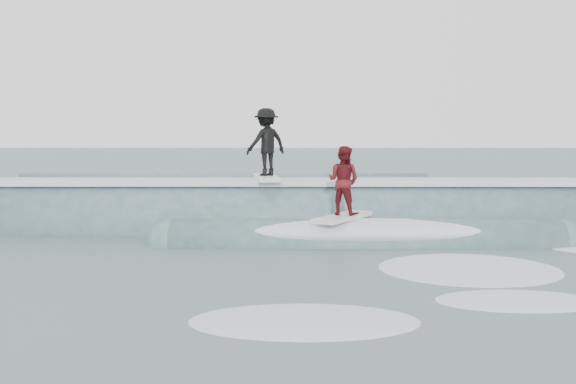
{
  "coord_description": "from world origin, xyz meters",
  "views": [
    {
      "loc": [
        0.07,
        -12.44,
        2.66
      ],
      "look_at": [
        0.0,
        3.44,
        1.1
      ],
      "focal_mm": 40.0,
      "sensor_mm": 36.0,
      "label": 1
    }
  ],
  "objects": [
    {
      "name": "breaking_wave",
      "position": [
        0.23,
        4.16,
        0.03
      ],
      "size": [
        22.98,
        4.05,
        2.54
      ],
      "color": "#36585C",
      "rests_on": "ground"
    },
    {
      "name": "surfer_black",
      "position": [
        -0.58,
        4.44,
        2.25
      ],
      "size": [
        1.32,
        2.06,
        1.87
      ],
      "color": "silver",
      "rests_on": "ground"
    },
    {
      "name": "far_swells",
      "position": [
        -1.72,
        17.65,
        0.0
      ],
      "size": [
        37.07,
        8.65,
        0.8
      ],
      "color": "#36585C",
      "rests_on": "ground"
    },
    {
      "name": "ground",
      "position": [
        0.0,
        0.0,
        0.0
      ],
      "size": [
        160.0,
        160.0,
        0.0
      ],
      "primitive_type": "plane",
      "color": "#425C61",
      "rests_on": "ground"
    },
    {
      "name": "whitewater",
      "position": [
        3.27,
        -1.31,
        0.0
      ],
      "size": [
        9.06,
        7.02,
        0.1
      ],
      "color": "silver",
      "rests_on": "ground"
    },
    {
      "name": "surfer_red",
      "position": [
        1.28,
        2.24,
        1.37
      ],
      "size": [
        1.53,
        1.98,
        1.69
      ],
      "color": "silver",
      "rests_on": "ground"
    }
  ]
}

